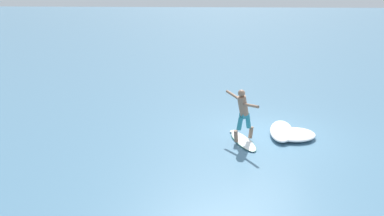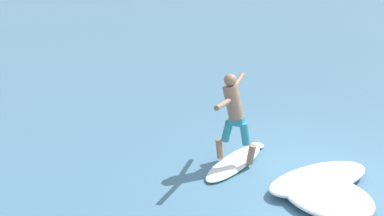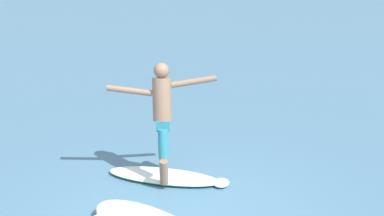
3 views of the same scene
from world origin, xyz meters
The scene contains 2 objects.
surfboard centered at (-0.80, 0.95, 0.04)m, with size 1.93×1.07×0.22m.
surfer centered at (-0.87, 1.00, 1.11)m, with size 1.37×1.02×1.74m.
Camera 3 is at (3.38, -4.97, 4.10)m, focal length 50.00 mm.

